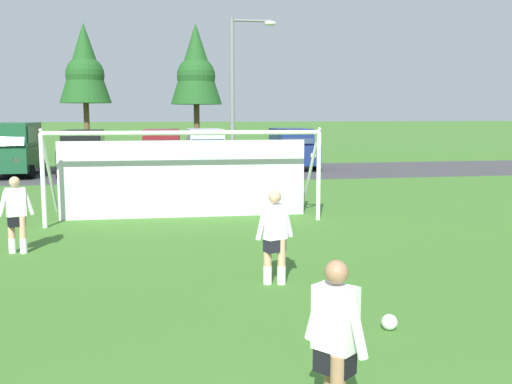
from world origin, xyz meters
TOP-DOWN VIEW (x-y plane):
  - ground_plane at (0.00, 15.00)m, footprint 400.00×400.00m
  - parking_lot_strip at (0.00, 26.88)m, footprint 52.00×8.40m
  - soccer_ball at (2.36, 4.53)m, footprint 0.22×0.22m
  - soccer_goal at (0.15, 13.74)m, footprint 7.47×2.13m
  - player_striker_near at (0.80, 2.17)m, footprint 0.47×0.67m
  - player_midfield_center at (-3.62, 10.19)m, footprint 0.74×0.36m
  - player_defender_far at (1.27, 6.97)m, footprint 0.74×0.37m
  - parked_car_slot_far_left at (-7.10, 26.90)m, footprint 2.21×4.81m
  - parked_car_slot_left at (-3.92, 26.68)m, footprint 2.16×4.61m
  - parked_car_slot_center_left at (-0.17, 27.22)m, footprint 2.34×4.70m
  - parked_car_slot_center at (2.08, 28.09)m, footprint 2.21×4.64m
  - parked_car_slot_center_right at (6.74, 28.09)m, footprint 2.21×4.64m
  - tree_left_edge at (-4.73, 36.95)m, footprint 3.27×3.27m
  - tree_mid_left at (2.17, 34.19)m, footprint 3.17×3.17m
  - street_lamp at (2.84, 21.76)m, footprint 2.00×0.32m

SIDE VIEW (x-z plane):
  - ground_plane at x=0.00m, z-range 0.00..0.00m
  - parking_lot_strip at x=0.00m, z-range 0.00..0.01m
  - soccer_ball at x=2.36m, z-range 0.00..0.22m
  - player_striker_near at x=0.80m, z-range 0.00..1.64m
  - player_midfield_center at x=-3.62m, z-range 0.00..1.64m
  - player_defender_far at x=1.27m, z-range 0.00..1.64m
  - parked_car_slot_left at x=-3.92m, z-range 0.03..2.19m
  - parked_car_slot_center_left at x=-0.17m, z-range 0.03..2.19m
  - parked_car_slot_center at x=2.08m, z-range 0.03..2.19m
  - parked_car_slot_center_right at x=6.74m, z-range 0.03..2.19m
  - soccer_goal at x=0.15m, z-range 0.01..2.58m
  - parked_car_slot_far_left at x=-7.10m, z-range 0.08..2.60m
  - street_lamp at x=2.84m, z-range 0.13..6.97m
  - tree_mid_left at x=2.17m, z-range 1.57..10.02m
  - tree_left_edge at x=-4.73m, z-range 1.62..10.33m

